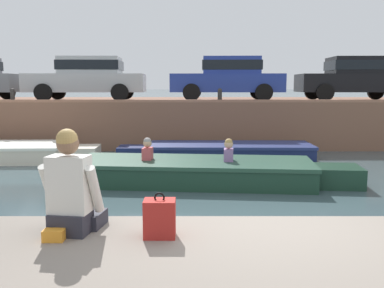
{
  "coord_description": "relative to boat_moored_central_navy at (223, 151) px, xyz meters",
  "views": [
    {
      "loc": [
        -0.78,
        -4.28,
        2.13
      ],
      "look_at": [
        -0.8,
        3.29,
        1.08
      ],
      "focal_mm": 40.0,
      "sensor_mm": 36.0,
      "label": 1
    }
  ],
  "objects": [
    {
      "name": "mooring_bollard_mid",
      "position": [
        0.03,
        1.69,
        1.6
      ],
      "size": [
        0.15,
        0.15,
        0.45
      ],
      "color": "#2D2B28",
      "rests_on": "far_quay_wall"
    },
    {
      "name": "bottle_drink",
      "position": [
        -2.07,
        -8.45,
        0.66
      ],
      "size": [
        0.06,
        0.06,
        0.2
      ],
      "color": "#CCC64C",
      "rests_on": "near_quay"
    },
    {
      "name": "far_wall_coping",
      "position": [
        -0.1,
        1.56,
        1.4
      ],
      "size": [
        60.0,
        0.24,
        0.08
      ],
      "primitive_type": "cube",
      "color": "#9F6C52",
      "rests_on": "far_quay_wall"
    },
    {
      "name": "far_quay_wall",
      "position": [
        -0.1,
        4.44,
        0.57
      ],
      "size": [
        60.0,
        6.0,
        1.58
      ],
      "primitive_type": "cube",
      "color": "brown",
      "rests_on": "ground"
    },
    {
      "name": "mooring_bollard_west",
      "position": [
        -6.69,
        1.69,
        1.6
      ],
      "size": [
        0.15,
        0.15,
        0.45
      ],
      "color": "#2D2B28",
      "rests_on": "far_quay_wall"
    },
    {
      "name": "boat_moored_central_navy",
      "position": [
        0.0,
        0.0,
        0.0
      ],
      "size": [
        5.59,
        1.6,
        0.45
      ],
      "color": "navy",
      "rests_on": "ground"
    },
    {
      "name": "snack_bag",
      "position": [
        -2.08,
        -8.65,
        0.61
      ],
      "size": [
        0.18,
        0.12,
        0.1
      ],
      "primitive_type": "cube",
      "color": "orange",
      "rests_on": "near_quay"
    },
    {
      "name": "car_right_inner_black",
      "position": [
        4.97,
        3.34,
        2.2
      ],
      "size": [
        3.9,
        1.98,
        1.54
      ],
      "color": "black",
      "rests_on": "far_quay_wall"
    },
    {
      "name": "car_left_inner_silver",
      "position": [
        -4.62,
        3.34,
        2.2
      ],
      "size": [
        4.24,
        2.11,
        1.54
      ],
      "color": "#B7BABC",
      "rests_on": "far_quay_wall"
    },
    {
      "name": "person_seated_left",
      "position": [
        -1.98,
        -8.42,
        0.93
      ],
      "size": [
        0.57,
        0.57,
        0.96
      ],
      "color": "#282833",
      "rests_on": "near_quay"
    },
    {
      "name": "backpack_on_ledge",
      "position": [
        -1.16,
        -8.55,
        0.73
      ],
      "size": [
        0.28,
        0.24,
        0.41
      ],
      "color": "#A5231E",
      "rests_on": "near_quay"
    },
    {
      "name": "motorboat_passing",
      "position": [
        -0.61,
        -3.09,
        0.04
      ],
      "size": [
        6.28,
        2.17,
        0.99
      ],
      "color": "#193828",
      "rests_on": "ground"
    },
    {
      "name": "ground_plane",
      "position": [
        -0.1,
        -3.26,
        -0.22
      ],
      "size": [
        400.0,
        400.0,
        0.0
      ],
      "primitive_type": "plane",
      "color": "#3D5156"
    },
    {
      "name": "car_centre_blue",
      "position": [
        0.44,
        3.34,
        2.2
      ],
      "size": [
        4.04,
        2.04,
        1.54
      ],
      "color": "#233893",
      "rests_on": "far_quay_wall"
    }
  ]
}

